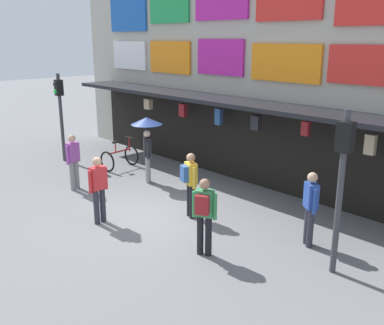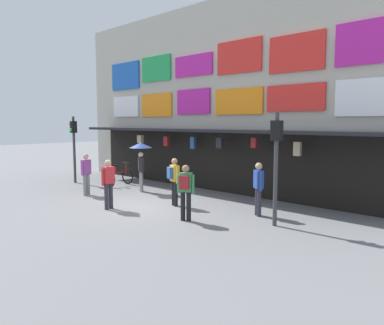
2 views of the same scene
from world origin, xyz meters
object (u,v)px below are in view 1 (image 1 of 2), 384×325
Objects in this scene: traffic_light_near at (60,103)px; traffic_light_far at (343,167)px; pedestrian_in_black at (310,205)px; pedestrian_in_green at (204,212)px; bicycle_parked at (120,157)px; pedestrian_in_blue at (73,159)px; pedestrian_in_white at (190,180)px; pedestrian_with_umbrella at (147,131)px; pedestrian_in_yellow at (98,186)px.

traffic_light_near is 1.00× the size of traffic_light_far.
pedestrian_in_green is at bearing -121.44° from pedestrian_in_black.
bicycle_parked is 2.49m from pedestrian_in_blue.
pedestrian_in_white is 4.09m from pedestrian_in_blue.
pedestrian_with_umbrella is at bearing 10.00° from traffic_light_near.
traffic_light_near is at bearing -157.13° from bicycle_parked.
bicycle_parked is at bearing 112.71° from pedestrian_in_blue.
pedestrian_with_umbrella is 1.24× the size of pedestrian_in_black.
bicycle_parked is (2.27, 0.96, -1.75)m from traffic_light_near.
pedestrian_in_green reaches higher than bicycle_parked.
traffic_light_near reaches higher than pedestrian_in_yellow.
pedestrian_in_black is (1.22, 2.00, -0.04)m from pedestrian_in_green.
traffic_light_far is at bearing -6.10° from bicycle_parked.
pedestrian_in_black is at bearing -2.31° from bicycle_parked.
pedestrian_in_white is 0.81× the size of pedestrian_with_umbrella.
pedestrian_in_yellow is at bearing -58.27° from pedestrian_with_umbrella.
bicycle_parked is 0.60× the size of pedestrian_with_umbrella.
bicycle_parked is 0.74× the size of pedestrian_in_blue.
pedestrian_in_yellow is at bearing -158.02° from traffic_light_far.
pedestrian_in_white is (7.15, -0.19, -1.16)m from traffic_light_near.
pedestrian_in_yellow is 1.00× the size of pedestrian_in_green.
bicycle_parked is 7.01m from pedestrian_in_green.
pedestrian_in_black is at bearing 15.87° from pedestrian_in_white.
traffic_light_far reaches higher than pedestrian_in_blue.
pedestrian_in_yellow is 4.97m from pedestrian_in_black.
pedestrian_in_black is at bearing 3.65° from traffic_light_near.
pedestrian_with_umbrella reaches higher than pedestrian_in_black.
traffic_light_near is 3.66m from pedestrian_in_blue.
pedestrian_in_black reaches higher than bicycle_parked.
pedestrian_in_green is at bearing 13.36° from pedestrian_in_yellow.
bicycle_parked is 5.05m from pedestrian_in_white.
traffic_light_near reaches higher than pedestrian_in_white.
traffic_light_far reaches higher than pedestrian_in_yellow.
pedestrian_in_yellow is (3.64, -3.02, 0.55)m from bicycle_parked.
pedestrian_in_green is (4.68, -2.10, -0.66)m from pedestrian_with_umbrella.
pedestrian_with_umbrella is 5.95m from pedestrian_in_black.
traffic_light_near is 1.90× the size of pedestrian_in_blue.
pedestrian_with_umbrella reaches higher than pedestrian_in_blue.
pedestrian_in_green is 1.00× the size of pedestrian_in_black.
traffic_light_near is 6.37m from pedestrian_in_yellow.
traffic_light_far is 1.90× the size of pedestrian_in_black.
traffic_light_far is 2.84m from pedestrian_in_green.
bicycle_parked is 2.29m from pedestrian_with_umbrella.
pedestrian_in_white and pedestrian_in_black have the same top height.
traffic_light_near is at bearing 171.28° from pedestrian_in_green.
pedestrian_in_black is at bearing 147.41° from traffic_light_far.
traffic_light_near is 1.90× the size of pedestrian_in_green.
traffic_light_near is at bearing -170.00° from pedestrian_with_umbrella.
bicycle_parked is at bearing 140.34° from pedestrian_in_yellow.
traffic_light_near is at bearing -179.90° from traffic_light_far.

